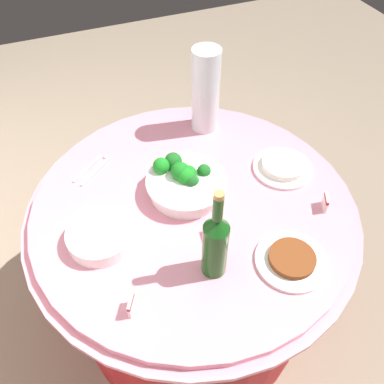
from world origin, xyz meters
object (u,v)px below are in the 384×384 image
(wine_bottle, at_px, (215,243))
(label_placard_front, at_px, (326,202))
(food_plate_stir_fry, at_px, (292,260))
(label_placard_mid, at_px, (214,230))
(broccoli_bowl, at_px, (185,181))
(plate_stack, at_px, (100,236))
(decorative_fruit_vase, at_px, (205,96))
(food_plate_rice, at_px, (283,166))
(serving_tongs, at_px, (93,169))
(label_placard_rear, at_px, (131,305))

(wine_bottle, relative_size, label_placard_front, 6.11)
(food_plate_stir_fry, height_order, label_placard_mid, label_placard_mid)
(broccoli_bowl, height_order, plate_stack, broccoli_bowl)
(decorative_fruit_vase, distance_m, food_plate_rice, 0.41)
(plate_stack, relative_size, wine_bottle, 0.62)
(plate_stack, height_order, serving_tongs, plate_stack)
(wine_bottle, distance_m, food_plate_stir_fry, 0.26)
(food_plate_rice, height_order, label_placard_rear, label_placard_rear)
(serving_tongs, bearing_deg, decorative_fruit_vase, -80.39)
(broccoli_bowl, xyz_separation_m, decorative_fruit_vase, (0.31, -0.20, 0.10))
(food_plate_rice, bearing_deg, wine_bottle, 125.41)
(plate_stack, height_order, label_placard_rear, label_placard_rear)
(food_plate_stir_fry, relative_size, label_placard_rear, 4.00)
(plate_stack, xyz_separation_m, label_placard_mid, (-0.12, -0.34, 0.01))
(decorative_fruit_vase, bearing_deg, food_plate_stir_fry, 178.79)
(label_placard_front, bearing_deg, wine_bottle, 99.97)
(label_placard_front, xyz_separation_m, label_placard_mid, (0.03, 0.40, 0.00))
(food_plate_stir_fry, distance_m, label_placard_mid, 0.25)
(broccoli_bowl, height_order, wine_bottle, wine_bottle)
(broccoli_bowl, bearing_deg, wine_bottle, 173.40)
(broccoli_bowl, xyz_separation_m, food_plate_stir_fry, (-0.40, -0.19, -0.03))
(broccoli_bowl, relative_size, decorative_fruit_vase, 0.82)
(broccoli_bowl, bearing_deg, food_plate_rice, -95.63)
(broccoli_bowl, distance_m, wine_bottle, 0.34)
(broccoli_bowl, bearing_deg, plate_stack, 107.56)
(plate_stack, relative_size, label_placard_rear, 3.82)
(food_plate_stir_fry, bearing_deg, serving_tongs, 37.19)
(wine_bottle, xyz_separation_m, food_plate_rice, (0.29, -0.41, -0.11))
(wine_bottle, bearing_deg, food_plate_rice, -54.59)
(broccoli_bowl, bearing_deg, decorative_fruit_vase, -33.60)
(wine_bottle, bearing_deg, label_placard_mid, -23.73)
(food_plate_stir_fry, relative_size, label_placard_mid, 4.00)
(label_placard_front, bearing_deg, broccoli_bowl, 58.36)
(serving_tongs, bearing_deg, broccoli_bowl, -128.59)
(serving_tongs, bearing_deg, plate_stack, 172.38)
(label_placard_front, bearing_deg, label_placard_rear, 99.26)
(broccoli_bowl, xyz_separation_m, label_placard_mid, (-0.22, -0.01, -0.01))
(broccoli_bowl, relative_size, label_placard_mid, 5.09)
(food_plate_rice, distance_m, label_placard_rear, 0.75)
(broccoli_bowl, relative_size, wine_bottle, 0.83)
(plate_stack, relative_size, label_placard_front, 3.82)
(plate_stack, height_order, wine_bottle, wine_bottle)
(food_plate_stir_fry, xyz_separation_m, label_placard_mid, (0.18, 0.18, 0.02))
(decorative_fruit_vase, height_order, serving_tongs, decorative_fruit_vase)
(decorative_fruit_vase, bearing_deg, plate_stack, 127.75)
(serving_tongs, relative_size, label_placard_front, 2.77)
(decorative_fruit_vase, height_order, food_plate_rice, decorative_fruit_vase)
(food_plate_rice, bearing_deg, food_plate_stir_fry, 152.99)
(label_placard_rear, bearing_deg, serving_tongs, -1.84)
(food_plate_rice, bearing_deg, plate_stack, 95.43)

